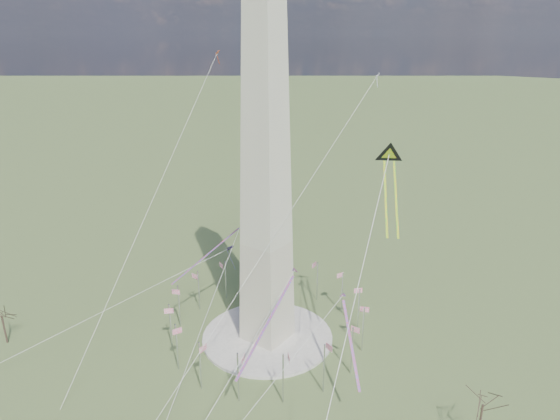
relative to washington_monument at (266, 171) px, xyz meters
The scene contains 13 objects.
ground 47.95m from the washington_monument, ahead, with size 2000.00×2000.00×0.00m, color #486231.
plaza 47.55m from the washington_monument, ahead, with size 36.00×36.00×0.80m, color beige.
washington_monument is the anchor object (origin of this frame).
flagpole_ring 40.68m from the washington_monument, 169.63° to the right, with size 54.40×54.40×13.00m.
tree_near 69.06m from the washington_monument, ahead, with size 8.73×8.73×15.27m.
tree_far 81.34m from the washington_monument, 142.47° to the right, with size 7.12×7.12×12.45m.
kite_delta_black 30.18m from the washington_monument, 15.94° to the left, with size 13.77×19.32×16.30m.
kite_diamond_purple 39.71m from the washington_monument, 154.47° to the left, with size 2.19×2.90×8.48m.
kite_streamer_left 33.19m from the washington_monument, 47.08° to the right, with size 2.90×24.04×16.49m.
kite_streamer_mid 27.97m from the washington_monument, behind, with size 10.63×19.73×14.69m.
kite_streamer_right 42.30m from the washington_monument, 12.44° to the right, with size 13.60×15.32×13.26m.
kite_small_red 55.87m from the washington_monument, 145.01° to the left, with size 1.38×1.57×4.27m.
kite_small_white 48.64m from the washington_monument, 79.87° to the left, with size 1.58×1.39×4.17m.
Camera 1 is at (72.24, -94.33, 79.81)m, focal length 32.00 mm.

